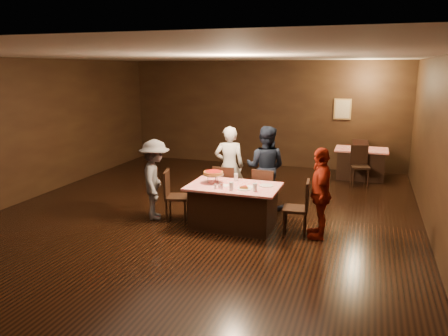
{
  "coord_description": "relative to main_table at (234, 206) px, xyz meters",
  "views": [
    {
      "loc": [
        2.92,
        -7.33,
        2.79
      ],
      "look_at": [
        0.45,
        0.06,
        1.0
      ],
      "focal_mm": 35.0,
      "sensor_mm": 36.0,
      "label": 1
    }
  ],
  "objects": [
    {
      "name": "back_table",
      "position": [
        2.05,
        4.44,
        0.0
      ],
      "size": [
        1.3,
        0.9,
        0.77
      ],
      "primitive_type": "cube",
      "color": "red",
      "rests_on": "ground"
    },
    {
      "name": "main_table",
      "position": [
        0.0,
        0.0,
        0.0
      ],
      "size": [
        1.6,
        1.0,
        0.77
      ],
      "primitive_type": "cube",
      "color": "red",
      "rests_on": "ground"
    },
    {
      "name": "chair_end_left",
      "position": [
        -1.1,
        -0.0,
        0.09
      ],
      "size": [
        0.51,
        0.51,
        0.95
      ],
      "primitive_type": "cube",
      "rotation": [
        0.0,
        0.0,
        1.82
      ],
      "color": "black",
      "rests_on": "ground"
    },
    {
      "name": "chair_far_left",
      "position": [
        -0.4,
        0.75,
        0.09
      ],
      "size": [
        0.45,
        0.45,
        0.95
      ],
      "primitive_type": "cube",
      "rotation": [
        0.0,
        0.0,
        3.21
      ],
      "color": "black",
      "rests_on": "ground"
    },
    {
      "name": "diner_red_shirt",
      "position": [
        1.5,
        0.0,
        0.38
      ],
      "size": [
        0.52,
        0.95,
        1.54
      ],
      "primitive_type": "imported",
      "rotation": [
        0.0,
        0.0,
        -1.41
      ],
      "color": "maroon",
      "rests_on": "ground"
    },
    {
      "name": "plate_empty",
      "position": [
        0.55,
        0.15,
        0.39
      ],
      "size": [
        0.25,
        0.25,
        0.01
      ],
      "primitive_type": "cylinder",
      "color": "white",
      "rests_on": "main_table"
    },
    {
      "name": "glass_front_right",
      "position": [
        0.45,
        -0.25,
        0.46
      ],
      "size": [
        0.08,
        0.08,
        0.14
      ],
      "primitive_type": "cylinder",
      "color": "silver",
      "rests_on": "main_table"
    },
    {
      "name": "napkin_center",
      "position": [
        0.3,
        -0.0,
        0.39
      ],
      "size": [
        0.19,
        0.19,
        0.01
      ],
      "primitive_type": "cube",
      "rotation": [
        0.0,
        0.0,
        0.21
      ],
      "color": "white",
      "rests_on": "main_table"
    },
    {
      "name": "diner_grey_knit",
      "position": [
        -1.53,
        -0.02,
        0.37
      ],
      "size": [
        0.9,
        1.12,
        1.51
      ],
      "primitive_type": "imported",
      "rotation": [
        0.0,
        0.0,
        1.98
      ],
      "color": "#525156",
      "rests_on": "ground"
    },
    {
      "name": "condiments",
      "position": [
        -0.18,
        -0.28,
        0.43
      ],
      "size": [
        0.17,
        0.1,
        0.09
      ],
      "color": "silver",
      "rests_on": "main_table"
    },
    {
      "name": "chair_far_right",
      "position": [
        0.4,
        0.75,
        0.09
      ],
      "size": [
        0.45,
        0.45,
        0.95
      ],
      "primitive_type": "cube",
      "rotation": [
        0.0,
        0.0,
        3.06
      ],
      "color": "black",
      "rests_on": "ground"
    },
    {
      "name": "chair_back_far",
      "position": [
        2.05,
        5.04,
        0.09
      ],
      "size": [
        0.51,
        0.51,
        0.95
      ],
      "primitive_type": "cube",
      "rotation": [
        0.0,
        0.0,
        2.91
      ],
      "color": "black",
      "rests_on": "ground"
    },
    {
      "name": "glass_front_left",
      "position": [
        0.05,
        -0.3,
        0.46
      ],
      "size": [
        0.08,
        0.08,
        0.14
      ],
      "primitive_type": "cylinder",
      "color": "silver",
      "rests_on": "main_table"
    },
    {
      "name": "pizza_stand",
      "position": [
        -0.4,
        0.05,
        0.57
      ],
      "size": [
        0.38,
        0.38,
        0.22
      ],
      "color": "black",
      "rests_on": "main_table"
    },
    {
      "name": "glass_back",
      "position": [
        -0.05,
        0.3,
        0.46
      ],
      "size": [
        0.08,
        0.08,
        0.14
      ],
      "primitive_type": "cylinder",
      "color": "silver",
      "rests_on": "main_table"
    },
    {
      "name": "diner_navy_hoodie",
      "position": [
        0.27,
        1.27,
        0.46
      ],
      "size": [
        0.84,
        0.67,
        1.68
      ],
      "primitive_type": "imported",
      "rotation": [
        0.0,
        0.0,
        3.1
      ],
      "color": "black",
      "rests_on": "ground"
    },
    {
      "name": "chair_back_near",
      "position": [
        2.05,
        3.74,
        0.09
      ],
      "size": [
        0.5,
        0.5,
        0.95
      ],
      "primitive_type": "cube",
      "rotation": [
        0.0,
        0.0,
        0.21
      ],
      "color": "black",
      "rests_on": "ground"
    },
    {
      "name": "chair_end_right",
      "position": [
        1.1,
        0.0,
        0.09
      ],
      "size": [
        0.45,
        0.45,
        0.95
      ],
      "primitive_type": "cube",
      "rotation": [
        0.0,
        0.0,
        -1.49
      ],
      "color": "black",
      "rests_on": "ground"
    },
    {
      "name": "plate_with_slice",
      "position": [
        0.25,
        -0.18,
        0.41
      ],
      "size": [
        0.25,
        0.25,
        0.06
      ],
      "color": "white",
      "rests_on": "main_table"
    },
    {
      "name": "napkin_left",
      "position": [
        -0.15,
        -0.05,
        0.39
      ],
      "size": [
        0.21,
        0.21,
        0.01
      ],
      "primitive_type": "cube",
      "rotation": [
        0.0,
        0.0,
        -0.35
      ],
      "color": "white",
      "rests_on": "main_table"
    },
    {
      "name": "diner_white_jacket",
      "position": [
        -0.48,
        1.21,
        0.44
      ],
      "size": [
        0.69,
        0.56,
        1.65
      ],
      "primitive_type": "imported",
      "rotation": [
        0.0,
        0.0,
        3.45
      ],
      "color": "silver",
      "rests_on": "ground"
    },
    {
      "name": "room",
      "position": [
        -0.73,
        0.25,
        1.75
      ],
      "size": [
        10.0,
        10.04,
        3.02
      ],
      "color": "black",
      "rests_on": "ground"
    }
  ]
}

